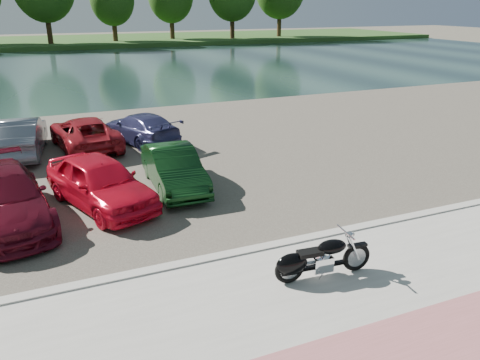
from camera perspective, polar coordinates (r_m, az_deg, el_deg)
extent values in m
plane|color=#595447|center=(10.50, 8.51, -13.31)|extent=(200.00, 200.00, 0.00)
cube|color=#A9A69F|center=(9.80, 11.62, -15.99)|extent=(60.00, 6.00, 0.10)
cube|color=#A9A69F|center=(11.95, 3.59, -8.17)|extent=(60.00, 0.30, 0.14)
cube|color=#464138|center=(19.81, -7.92, 3.47)|extent=(60.00, 18.00, 0.04)
cube|color=#192E2D|center=(47.94, -17.29, 12.86)|extent=(120.00, 40.00, 0.00)
cube|color=#284C1B|center=(79.68, -19.98, 15.59)|extent=(120.00, 24.00, 0.60)
cylinder|color=#322212|center=(72.00, -22.37, 17.46)|extent=(0.70, 0.70, 5.85)
cylinder|color=#322212|center=(74.18, -15.07, 17.78)|extent=(0.70, 0.70, 4.50)
cylinder|color=#322212|center=(77.35, -8.31, 18.51)|extent=(0.70, 0.70, 4.95)
cylinder|color=#322212|center=(77.50, -0.95, 18.88)|extent=(0.70, 0.70, 5.40)
cylinder|color=#322212|center=(82.50, 4.82, 19.08)|extent=(0.70, 0.70, 5.85)
torus|color=black|center=(11.07, 13.98, -9.12)|extent=(0.69, 0.17, 0.68)
torus|color=black|center=(10.37, 6.04, -10.76)|extent=(0.69, 0.17, 0.68)
cylinder|color=#B2B2B7|center=(11.07, 13.98, -9.12)|extent=(0.46, 0.10, 0.46)
cylinder|color=#B2B2B7|center=(10.37, 6.04, -10.76)|extent=(0.46, 0.10, 0.46)
cylinder|color=silver|center=(10.79, 13.76, -8.10)|extent=(0.33, 0.08, 0.63)
cylinder|color=silver|center=(10.93, 13.21, -7.63)|extent=(0.33, 0.08, 0.63)
cylinder|color=silver|center=(10.59, 12.77, -6.22)|extent=(0.10, 0.75, 0.04)
sphere|color=silver|center=(10.68, 13.20, -6.51)|extent=(0.17, 0.17, 0.16)
sphere|color=silver|center=(10.71, 13.53, -6.45)|extent=(0.12, 0.12, 0.11)
cube|color=black|center=(10.93, 14.12, -7.71)|extent=(0.46, 0.18, 0.06)
cube|color=black|center=(10.73, 10.13, -10.21)|extent=(1.20, 0.20, 0.08)
cube|color=silver|center=(10.67, 9.91, -9.94)|extent=(0.47, 0.36, 0.34)
cylinder|color=silver|center=(10.61, 10.46, -8.91)|extent=(0.26, 0.20, 0.27)
cylinder|color=silver|center=(10.53, 9.49, -9.11)|extent=(0.26, 0.20, 0.27)
ellipsoid|color=black|center=(10.59, 11.15, -7.99)|extent=(0.71, 0.41, 0.32)
cube|color=black|center=(10.39, 8.53, -8.78)|extent=(0.57, 0.32, 0.10)
ellipsoid|color=black|center=(10.33, 6.32, -10.14)|extent=(0.75, 0.39, 0.50)
cube|color=black|center=(10.35, 6.05, -10.53)|extent=(0.41, 0.21, 0.30)
cylinder|color=silver|center=(10.73, 8.03, -10.43)|extent=(1.10, 0.18, 0.09)
cylinder|color=silver|center=(10.69, 8.05, -10.06)|extent=(1.10, 0.18, 0.09)
cylinder|color=#B2B2B7|center=(10.61, 9.80, -11.53)|extent=(0.04, 0.14, 0.22)
imported|color=#560C1B|center=(14.48, -26.87, -1.98)|extent=(2.96, 5.50, 1.52)
imported|color=red|center=(14.66, -16.67, -0.23)|extent=(3.31, 4.87, 1.54)
imported|color=black|center=(15.61, -8.07, 1.43)|extent=(1.55, 4.21, 1.38)
imported|color=slate|center=(20.87, -25.23, 4.81)|extent=(2.09, 4.83, 1.54)
imported|color=maroon|center=(20.89, -18.42, 5.47)|extent=(2.89, 5.10, 1.34)
imported|color=navy|center=(21.23, -12.03, 6.25)|extent=(3.21, 4.81, 1.29)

